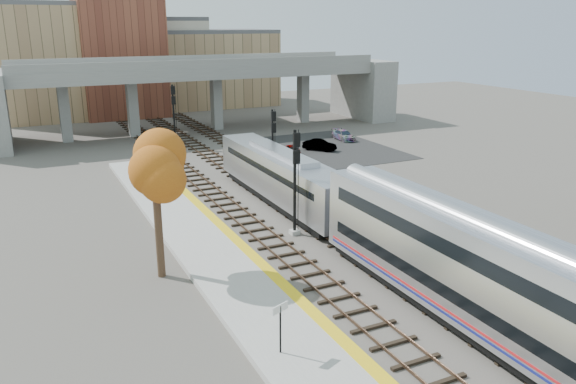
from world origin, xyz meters
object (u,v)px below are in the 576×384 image
tree (155,173)px  car_c (344,135)px  signal_mast_near (295,184)px  car_a (293,150)px  locomotive (282,176)px  coach (503,287)px  signal_mast_far (174,117)px  signal_mast_mid (273,148)px  car_b (320,145)px

tree → car_c: bearing=44.1°
signal_mast_near → car_c: bearing=52.9°
car_c → car_a: bearing=-150.3°
signal_mast_near → car_a: signal_mast_near is taller
locomotive → signal_mast_near: (-2.10, -6.55, 1.32)m
tree → locomotive: bearing=37.5°
coach → tree: size_ratio=3.07×
signal_mast_far → tree: bearing=-106.3°
tree → car_c: size_ratio=2.03×
coach → signal_mast_near: 16.21m
locomotive → signal_mast_near: 7.00m
signal_mast_near → tree: (-9.72, -2.52, 2.45)m
car_a → car_c: car_c is taller
coach → signal_mast_mid: signal_mast_mid is taller
coach → car_a: (8.20, 37.18, -2.21)m
coach → car_c: coach is taller
locomotive → signal_mast_near: size_ratio=2.65×
car_a → car_b: 3.81m
signal_mast_mid → car_c: signal_mast_mid is taller
coach → car_a: size_ratio=7.77×
signal_mast_near → signal_mast_far: size_ratio=1.01×
coach → car_c: bearing=67.4°
signal_mast_mid → car_a: 10.81m
locomotive → car_c: (17.42, 19.27, -1.66)m
car_b → car_c: bearing=-4.6°
signal_mast_near → car_a: size_ratio=2.24×
car_c → coach: bearing=-109.9°
locomotive → signal_mast_far: signal_mast_far is taller
car_b → signal_mast_far: bearing=108.1°
signal_mast_mid → tree: (-13.82, -15.16, 2.90)m
tree → signal_mast_near: bearing=14.5°
coach → tree: bearing=131.1°
signal_mast_mid → car_b: 13.83m
signal_mast_mid → car_a: (6.20, 8.48, -2.55)m
signal_mast_near → car_c: (19.52, 25.82, -2.97)m
car_b → car_c: size_ratio=0.93×
signal_mast_far → car_b: size_ratio=1.91×
signal_mast_near → coach: bearing=-82.5°
car_a → tree: bearing=-116.1°
coach → car_a: bearing=77.6°
signal_mast_near → signal_mast_far: signal_mast_near is taller
coach → signal_mast_mid: (2.00, 28.70, 0.35)m
locomotive → car_b: 19.54m
signal_mast_mid → signal_mast_far: size_ratio=0.92×
car_a → coach: bearing=-88.2°
signal_mast_near → signal_mast_far: (0.00, 30.80, -0.04)m
signal_mast_mid → car_a: bearing=53.8°
signal_mast_far → car_b: (14.02, -8.84, -2.90)m
coach → car_b: coach is taller
signal_mast_mid → car_b: (9.92, 9.31, -2.49)m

